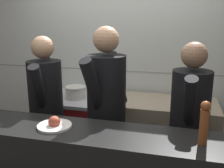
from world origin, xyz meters
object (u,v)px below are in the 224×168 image
at_px(oven_range, 81,129).
at_px(stock_pot, 76,92).
at_px(pepper_mill, 204,122).
at_px(chef_head_cook, 47,109).
at_px(chef_line, 189,125).
at_px(chef_sous, 106,111).
at_px(plated_dish_main, 54,124).

xyz_separation_m(oven_range, stock_pot, (-0.04, -0.04, 0.51)).
height_order(oven_range, pepper_mill, pepper_mill).
bearing_deg(oven_range, chef_head_cook, -100.06).
relative_size(chef_head_cook, chef_line, 1.01).
distance_m(oven_range, chef_sous, 1.03).
bearing_deg(oven_range, pepper_mill, -42.65).
xyz_separation_m(stock_pot, chef_head_cook, (-0.07, -0.59, -0.02)).
distance_m(stock_pot, chef_sous, 0.87).
bearing_deg(plated_dish_main, stock_pot, 105.16).
distance_m(stock_pot, chef_head_cook, 0.60).
relative_size(stock_pot, pepper_mill, 0.87).
height_order(plated_dish_main, chef_head_cook, chef_head_cook).
bearing_deg(stock_pot, oven_range, 49.12).
height_order(oven_range, chef_sous, chef_sous).
bearing_deg(chef_head_cook, stock_pot, 69.52).
bearing_deg(chef_sous, plated_dish_main, -100.87).
bearing_deg(oven_range, chef_line, -27.98).
distance_m(plated_dish_main, chef_head_cook, 0.73).
relative_size(oven_range, chef_line, 0.55).
xyz_separation_m(oven_range, chef_sous, (0.54, -0.69, 0.54)).
xyz_separation_m(pepper_mill, chef_sous, (-0.81, 0.55, -0.20)).
bearing_deg(pepper_mill, chef_line, 96.63).
distance_m(pepper_mill, chef_sous, 1.00).
distance_m(plated_dish_main, pepper_mill, 1.07).
height_order(pepper_mill, chef_sous, chef_sous).
xyz_separation_m(pepper_mill, chef_line, (-0.07, 0.56, -0.27)).
distance_m(stock_pot, chef_line, 1.47).
bearing_deg(pepper_mill, chef_sous, 145.67).
bearing_deg(oven_range, plated_dish_main, -76.99).
relative_size(oven_range, chef_head_cook, 0.54).
distance_m(stock_pot, plated_dish_main, 1.24).
xyz_separation_m(plated_dish_main, chef_line, (1.00, 0.56, -0.13)).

